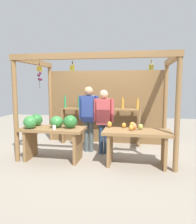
% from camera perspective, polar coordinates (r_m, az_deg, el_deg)
% --- Properties ---
extents(ground_plane, '(12.00, 12.00, 0.00)m').
position_cam_1_polar(ground_plane, '(5.49, 0.36, -10.31)').
color(ground_plane, gray).
rests_on(ground_plane, ground).
extents(market_stall, '(3.37, 1.99, 2.25)m').
position_cam_1_polar(market_stall, '(5.69, 1.09, 3.76)').
color(market_stall, olive).
rests_on(market_stall, ground).
extents(fruit_counter_left, '(1.37, 0.68, 0.99)m').
position_cam_1_polar(fruit_counter_left, '(4.92, -11.92, -4.43)').
color(fruit_counter_left, olive).
rests_on(fruit_counter_left, ground).
extents(fruit_counter_right, '(1.37, 0.65, 0.85)m').
position_cam_1_polar(fruit_counter_right, '(4.60, 9.79, -6.88)').
color(fruit_counter_right, olive).
rests_on(fruit_counter_right, ground).
extents(bottle_shelf_unit, '(2.16, 0.22, 1.36)m').
position_cam_1_polar(bottle_shelf_unit, '(6.01, 0.59, -0.89)').
color(bottle_shelf_unit, olive).
rests_on(bottle_shelf_unit, ground).
extents(vendor_man, '(0.48, 0.22, 1.59)m').
position_cam_1_polar(vendor_man, '(5.36, -2.42, -0.29)').
color(vendor_man, '#4F5A5B').
rests_on(vendor_man, ground).
extents(vendor_woman, '(0.48, 0.21, 1.52)m').
position_cam_1_polar(vendor_woman, '(5.18, 1.48, -1.11)').
color(vendor_woman, navy).
rests_on(vendor_woman, ground).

